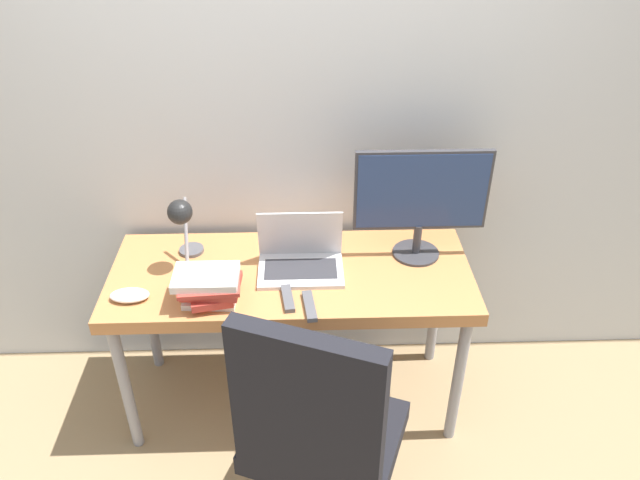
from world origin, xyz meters
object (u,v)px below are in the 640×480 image
laptop (301,258)px  office_chair (317,429)px  desk_lamp (182,219)px  monitor (421,197)px  game_controller (130,295)px  book_stack (209,286)px

laptop → office_chair: office_chair is taller
desk_lamp → office_chair: bearing=-55.1°
monitor → desk_lamp: bearing=-176.9°
game_controller → desk_lamp: bearing=49.0°
office_chair → monitor: bearing=60.7°
desk_lamp → office_chair: office_chair is taller
desk_lamp → book_stack: size_ratio=1.25×
monitor → book_stack: (-0.88, -0.31, -0.22)m
office_chair → book_stack: office_chair is taller
laptop → book_stack: (-0.37, -0.21, 0.02)m
game_controller → book_stack: bearing=-3.3°
laptop → desk_lamp: 0.53m
monitor → game_controller: (-1.21, -0.29, -0.27)m
monitor → desk_lamp: (-1.01, -0.05, -0.05)m
desk_lamp → book_stack: (0.13, -0.25, -0.16)m
laptop → office_chair: 0.77m
monitor → office_chair: monitor is taller
monitor → book_stack: 0.96m
office_chair → game_controller: 0.94m
laptop → game_controller: laptop is taller
monitor → game_controller: 1.27m
monitor → game_controller: monitor is taller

